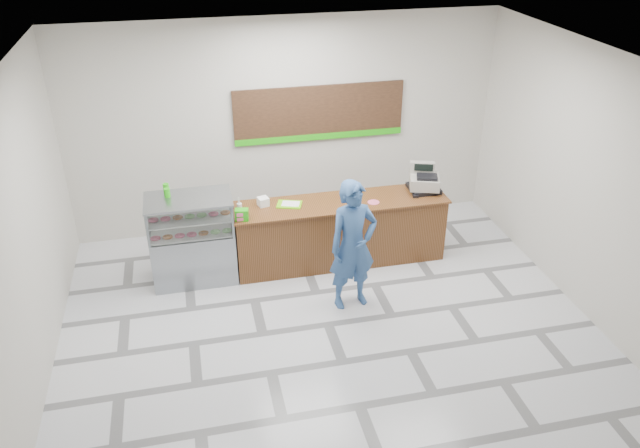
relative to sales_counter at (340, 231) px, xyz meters
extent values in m
plane|color=silver|center=(-0.55, -1.55, -0.52)|extent=(7.00, 7.00, 0.00)
plane|color=beige|center=(-0.55, 1.45, 1.23)|extent=(7.00, 0.00, 7.00)
plane|color=silver|center=(-0.55, -1.55, 2.98)|extent=(7.00, 7.00, 0.00)
cube|color=brown|center=(0.00, 0.00, -0.02)|extent=(3.20, 0.70, 1.00)
cube|color=brown|center=(0.00, 0.00, 0.50)|extent=(3.26, 0.76, 0.03)
cube|color=gray|center=(-2.22, 0.00, -0.12)|extent=(1.20, 0.70, 0.80)
cube|color=white|center=(-2.22, 0.00, 0.53)|extent=(1.20, 0.70, 0.50)
cube|color=gray|center=(-2.22, 0.00, 0.80)|extent=(1.22, 0.72, 0.03)
cube|color=silver|center=(-2.22, 0.00, 0.30)|extent=(1.14, 0.64, 0.02)
cube|color=silver|center=(-2.22, 0.00, 0.54)|extent=(1.14, 0.64, 0.02)
torus|color=#DF577C|center=(-2.72, -0.10, 0.34)|extent=(0.15, 0.15, 0.05)
torus|color=#995528|center=(-2.55, -0.10, 0.34)|extent=(0.15, 0.15, 0.05)
torus|color=#DF577C|center=(-2.39, -0.10, 0.34)|extent=(0.15, 0.15, 0.05)
torus|color=#DF577C|center=(-2.22, -0.10, 0.34)|extent=(0.15, 0.15, 0.05)
torus|color=#995528|center=(-2.05, -0.10, 0.34)|extent=(0.15, 0.15, 0.05)
torus|color=#83CC70|center=(-1.89, -0.10, 0.34)|extent=(0.15, 0.15, 0.05)
torus|color=#83CC70|center=(-1.72, -0.10, 0.34)|extent=(0.15, 0.15, 0.05)
torus|color=#DF577C|center=(-2.72, 0.05, 0.58)|extent=(0.15, 0.15, 0.05)
torus|color=#DF577C|center=(-2.55, 0.05, 0.58)|extent=(0.15, 0.15, 0.05)
torus|color=#995528|center=(-2.39, 0.05, 0.58)|extent=(0.15, 0.15, 0.05)
torus|color=#83CC70|center=(-2.22, 0.05, 0.58)|extent=(0.15, 0.15, 0.05)
torus|color=#83CC70|center=(-2.05, 0.05, 0.58)|extent=(0.15, 0.15, 0.05)
torus|color=#DF577C|center=(-1.89, 0.05, 0.58)|extent=(0.15, 0.15, 0.05)
torus|color=#995528|center=(-1.72, 0.05, 0.58)|extent=(0.15, 0.15, 0.05)
cube|color=black|center=(0.00, 1.41, 1.43)|extent=(2.80, 0.05, 0.90)
cube|color=#22B00F|center=(0.00, 1.38, 1.03)|extent=(2.80, 0.02, 0.10)
cube|color=black|center=(1.36, 0.09, 0.55)|extent=(0.44, 0.44, 0.07)
cube|color=gray|center=(1.36, 0.09, 0.67)|extent=(0.57, 0.58, 0.18)
cube|color=black|center=(1.36, 0.01, 0.78)|extent=(0.36, 0.31, 0.04)
cube|color=gray|center=(1.36, 0.23, 0.85)|extent=(0.39, 0.22, 0.18)
cube|color=black|center=(1.36, 0.17, 0.87)|extent=(0.28, 0.10, 0.11)
cube|color=black|center=(1.16, -0.06, 0.54)|extent=(0.13, 0.19, 0.04)
cube|color=#6DDB0B|center=(-0.76, 0.06, 0.52)|extent=(0.42, 0.36, 0.02)
cube|color=white|center=(-0.74, 0.06, 0.53)|extent=(0.30, 0.25, 0.00)
cube|color=white|center=(-1.14, 0.13, 0.58)|extent=(0.18, 0.18, 0.13)
cylinder|color=silver|center=(-1.50, 0.06, 0.57)|extent=(0.07, 0.07, 0.11)
cube|color=#22B00F|center=(-1.50, -0.25, 0.60)|extent=(0.21, 0.16, 0.16)
cylinder|color=#DF577C|center=(0.48, -0.13, 0.52)|extent=(0.18, 0.18, 0.00)
cylinder|color=#22B00F|center=(-2.49, 0.12, 0.88)|extent=(0.08, 0.08, 0.13)
cylinder|color=#22B00F|center=(-2.51, 0.27, 0.88)|extent=(0.08, 0.08, 0.13)
imported|color=#2F538A|center=(-0.11, -1.13, 0.42)|extent=(0.75, 0.56, 1.87)
camera|label=1|loc=(-2.15, -8.06, 4.71)|focal=35.00mm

